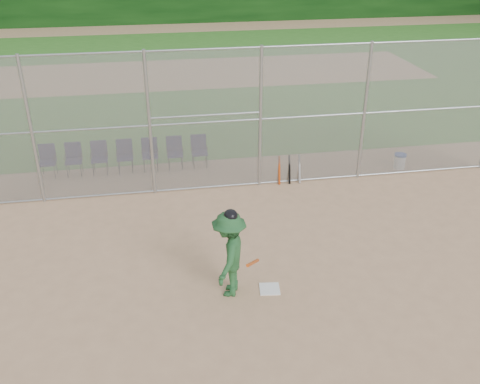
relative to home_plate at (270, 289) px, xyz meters
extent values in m
plane|color=tan|center=(-0.21, -0.12, -0.01)|extent=(100.00, 100.00, 0.00)
plane|color=#2E6A20|center=(-0.21, 17.88, 0.00)|extent=(100.00, 100.00, 0.00)
plane|color=tan|center=(-0.21, 17.88, 0.00)|extent=(24.00, 24.00, 0.00)
cube|color=gray|center=(-0.21, 4.88, 1.99)|extent=(16.00, 0.02, 4.00)
cylinder|color=#9EA3A8|center=(-0.21, 4.88, 3.94)|extent=(16.00, 0.05, 0.05)
cube|color=white|center=(0.00, 0.00, 0.00)|extent=(0.46, 0.46, 0.02)
imported|color=#215329|center=(-0.83, 0.06, 0.92)|extent=(1.08, 1.37, 1.86)
ellipsoid|color=black|center=(-0.83, 0.06, 1.82)|extent=(0.27, 0.30, 0.23)
cylinder|color=#E45415|center=(-0.43, -0.34, 0.94)|extent=(0.41, 0.74, 0.44)
cylinder|color=white|center=(5.30, 5.29, 0.19)|extent=(0.34, 0.34, 0.41)
cylinder|color=#2544A3|center=(5.30, 5.29, 0.43)|extent=(0.37, 0.37, 0.05)
cylinder|color=#D84C14|center=(1.37, 4.86, 0.41)|extent=(0.06, 0.22, 0.85)
cylinder|color=black|center=(1.67, 4.86, 0.41)|extent=(0.06, 0.25, 0.84)
cylinder|color=#B2B2B7|center=(1.97, 4.86, 0.41)|extent=(0.06, 0.27, 0.84)
camera|label=1|loc=(-2.15, -8.75, 6.85)|focal=40.00mm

